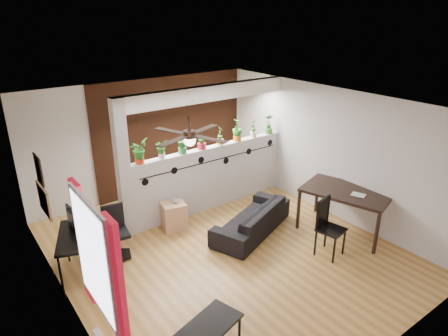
# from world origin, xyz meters

# --- Properties ---
(room_shell) EXTENTS (6.30, 7.10, 2.90)m
(room_shell) POSITION_xyz_m (0.00, 0.00, 1.30)
(room_shell) COLOR olive
(room_shell) RESTS_ON ground
(partition_wall) EXTENTS (3.60, 0.18, 1.35)m
(partition_wall) POSITION_xyz_m (0.80, 1.50, 0.68)
(partition_wall) COLOR #BCBCC1
(partition_wall) RESTS_ON ground
(ceiling_header) EXTENTS (3.60, 0.18, 0.30)m
(ceiling_header) POSITION_xyz_m (0.80, 1.50, 2.45)
(ceiling_header) COLOR white
(ceiling_header) RESTS_ON room_shell
(pier_column) EXTENTS (0.22, 0.20, 2.60)m
(pier_column) POSITION_xyz_m (-1.11, 1.50, 1.30)
(pier_column) COLOR #BCBCC1
(pier_column) RESTS_ON ground
(brick_panel) EXTENTS (3.90, 0.05, 2.60)m
(brick_panel) POSITION_xyz_m (0.80, 2.97, 1.30)
(brick_panel) COLOR #A65230
(brick_panel) RESTS_ON ground
(vine_decal) EXTENTS (3.31, 0.01, 0.30)m
(vine_decal) POSITION_xyz_m (0.80, 1.40, 1.08)
(vine_decal) COLOR black
(vine_decal) RESTS_ON partition_wall
(window_assembly) EXTENTS (0.09, 1.30, 1.55)m
(window_assembly) POSITION_xyz_m (-2.56, -1.20, 1.51)
(window_assembly) COLOR white
(window_assembly) RESTS_ON room_shell
(corkboard) EXTENTS (0.03, 0.60, 0.45)m
(corkboard) POSITION_xyz_m (-2.58, 0.95, 1.35)
(corkboard) COLOR #9A704A
(corkboard) RESTS_ON room_shell
(framed_art) EXTENTS (0.03, 0.34, 0.44)m
(framed_art) POSITION_xyz_m (-2.58, 0.90, 1.85)
(framed_art) COLOR #8C7259
(framed_art) RESTS_ON room_shell
(ceiling_fan) EXTENTS (1.19, 1.19, 0.43)m
(ceiling_fan) POSITION_xyz_m (-0.80, -0.30, 2.31)
(ceiling_fan) COLOR black
(ceiling_fan) RESTS_ON room_shell
(potted_plant_0) EXTENTS (0.31, 0.30, 0.46)m
(potted_plant_0) POSITION_xyz_m (-0.78, 1.50, 1.59)
(potted_plant_0) COLOR red
(potted_plant_0) RESTS_ON partition_wall
(potted_plant_1) EXTENTS (0.19, 0.16, 0.36)m
(potted_plant_1) POSITION_xyz_m (-0.33, 1.50, 1.54)
(potted_plant_1) COLOR silver
(potted_plant_1) RESTS_ON partition_wall
(potted_plant_2) EXTENTS (0.30, 0.30, 0.45)m
(potted_plant_2) POSITION_xyz_m (0.12, 1.50, 1.59)
(potted_plant_2) COLOR #2F813F
(potted_plant_2) RESTS_ON partition_wall
(potted_plant_3) EXTENTS (0.29, 0.25, 0.46)m
(potted_plant_3) POSITION_xyz_m (0.57, 1.50, 1.60)
(potted_plant_3) COLOR red
(potted_plant_3) RESTS_ON partition_wall
(potted_plant_4) EXTENTS (0.24, 0.26, 0.42)m
(potted_plant_4) POSITION_xyz_m (1.03, 1.50, 1.57)
(potted_plant_4) COLOR gold
(potted_plant_4) RESTS_ON partition_wall
(potted_plant_5) EXTENTS (0.27, 0.30, 0.47)m
(potted_plant_5) POSITION_xyz_m (1.48, 1.50, 1.60)
(potted_plant_5) COLOR orange
(potted_plant_5) RESTS_ON partition_wall
(potted_plant_6) EXTENTS (0.25, 0.23, 0.41)m
(potted_plant_6) POSITION_xyz_m (1.93, 1.50, 1.57)
(potted_plant_6) COLOR white
(potted_plant_6) RESTS_ON partition_wall
(potted_plant_7) EXTENTS (0.29, 0.28, 0.44)m
(potted_plant_7) POSITION_xyz_m (2.38, 1.50, 1.58)
(potted_plant_7) COLOR #3B802E
(potted_plant_7) RESTS_ON partition_wall
(sofa) EXTENTS (1.94, 1.31, 0.53)m
(sofa) POSITION_xyz_m (0.81, 0.18, 0.26)
(sofa) COLOR black
(sofa) RESTS_ON ground
(cube_shelf) EXTENTS (0.51, 0.48, 0.53)m
(cube_shelf) POSITION_xyz_m (-0.32, 1.16, 0.27)
(cube_shelf) COLOR tan
(cube_shelf) RESTS_ON ground
(cup) EXTENTS (0.15, 0.15, 0.10)m
(cup) POSITION_xyz_m (-0.27, 1.16, 0.58)
(cup) COLOR gray
(cup) RESTS_ON cube_shelf
(computer_desk) EXTENTS (0.89, 1.18, 0.76)m
(computer_desk) POSITION_xyz_m (-2.25, 0.72, 0.69)
(computer_desk) COLOR black
(computer_desk) RESTS_ON ground
(monitor) EXTENTS (0.33, 0.10, 0.19)m
(monitor) POSITION_xyz_m (-2.25, 0.87, 0.86)
(monitor) COLOR black
(monitor) RESTS_ON computer_desk
(office_chair) EXTENTS (0.47, 0.47, 0.91)m
(office_chair) POSITION_xyz_m (-1.57, 0.92, 0.40)
(office_chair) COLOR black
(office_chair) RESTS_ON ground
(dining_table) EXTENTS (1.36, 1.76, 0.85)m
(dining_table) POSITION_xyz_m (2.23, -0.83, 0.76)
(dining_table) COLOR black
(dining_table) RESTS_ON ground
(book) EXTENTS (0.25, 0.28, 0.02)m
(book) POSITION_xyz_m (2.13, -1.13, 0.86)
(book) COLOR gray
(book) RESTS_ON dining_table
(folding_chair) EXTENTS (0.49, 0.49, 1.03)m
(folding_chair) POSITION_xyz_m (1.36, -1.12, 0.61)
(folding_chair) COLOR black
(folding_chair) RESTS_ON ground
(coffee_table) EXTENTS (0.92, 0.67, 0.39)m
(coffee_table) POSITION_xyz_m (-1.45, -1.69, 0.34)
(coffee_table) COLOR black
(coffee_table) RESTS_ON ground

